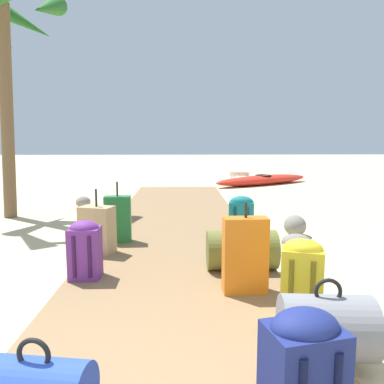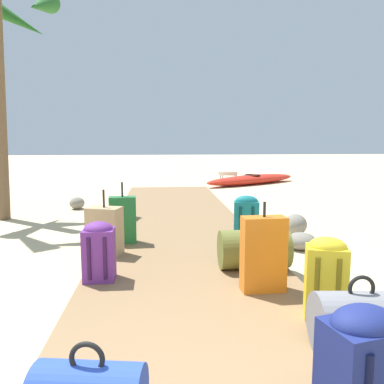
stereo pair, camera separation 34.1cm
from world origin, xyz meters
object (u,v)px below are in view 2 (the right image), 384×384
(backpack_navy, at_px, (361,372))
(suitcase_tan, at_px, (105,231))
(backpack_teal, at_px, (246,217))
(backpack_yellow, at_px, (326,276))
(duffel_bag_grey, at_px, (359,323))
(suitcase_green, at_px, (123,220))
(backpack_purple, at_px, (99,249))
(suitcase_orange, at_px, (263,254))
(duffel_bag_olive, at_px, (254,249))
(kayak, at_px, (252,179))
(lounge_chair, at_px, (229,171))

(backpack_navy, bearing_deg, suitcase_tan, 116.76)
(backpack_teal, bearing_deg, backpack_yellow, -87.67)
(backpack_teal, bearing_deg, duffel_bag_grey, -88.11)
(duffel_bag_grey, height_order, suitcase_green, suitcase_green)
(backpack_purple, height_order, suitcase_orange, suitcase_orange)
(duffel_bag_olive, xyz_separation_m, suitcase_orange, (-0.07, -0.59, 0.13))
(suitcase_orange, bearing_deg, duffel_bag_grey, -72.95)
(suitcase_tan, height_order, suitcase_orange, suitcase_orange)
(suitcase_orange, distance_m, backpack_navy, 1.70)
(backpack_teal, distance_m, backpack_navy, 3.37)
(suitcase_tan, height_order, kayak, suitcase_tan)
(backpack_teal, bearing_deg, backpack_navy, -94.57)
(suitcase_orange, height_order, backpack_yellow, suitcase_orange)
(duffel_bag_olive, bearing_deg, suitcase_tan, 158.65)
(suitcase_orange, height_order, backpack_teal, suitcase_orange)
(backpack_yellow, bearing_deg, backpack_navy, -107.16)
(duffel_bag_grey, distance_m, lounge_chair, 10.78)
(lounge_chair, xyz_separation_m, kayak, (0.54, -1.12, -0.18))
(backpack_teal, height_order, suitcase_green, suitcase_green)
(suitcase_green, xyz_separation_m, kayak, (3.34, 6.88, -0.23))
(suitcase_tan, relative_size, kayak, 0.22)
(lounge_chair, bearing_deg, duffel_bag_grey, -96.08)
(duffel_bag_olive, height_order, backpack_purple, backpack_purple)
(duffel_bag_olive, distance_m, backpack_yellow, 1.17)
(backpack_teal, bearing_deg, suitcase_orange, -97.85)
(suitcase_orange, relative_size, backpack_navy, 1.27)
(suitcase_orange, xyz_separation_m, backpack_teal, (0.23, 1.66, -0.02))
(backpack_teal, bearing_deg, backpack_purple, -142.86)
(backpack_teal, relative_size, lounge_chair, 0.36)
(lounge_chair, bearing_deg, suitcase_orange, -98.56)
(suitcase_green, bearing_deg, suitcase_tan, -108.68)
(duffel_bag_grey, height_order, backpack_navy, backpack_navy)
(backpack_teal, distance_m, duffel_bag_grey, 2.70)
(lounge_chair, bearing_deg, suitcase_green, -109.33)
(backpack_purple, bearing_deg, duffel_bag_grey, -38.76)
(duffel_bag_olive, distance_m, suitcase_green, 1.79)
(backpack_yellow, distance_m, kayak, 9.27)
(backpack_teal, bearing_deg, duffel_bag_olive, -98.64)
(duffel_bag_grey, bearing_deg, backpack_purple, 141.24)
(suitcase_tan, height_order, backpack_teal, suitcase_tan)
(backpack_purple, distance_m, kayak, 8.88)
(backpack_purple, bearing_deg, backpack_yellow, -27.68)
(backpack_purple, xyz_separation_m, suitcase_green, (0.10, 1.31, 0.01))
(backpack_teal, distance_m, kayak, 7.14)
(backpack_purple, height_order, kayak, backpack_purple)
(suitcase_orange, relative_size, kayak, 0.23)
(backpack_teal, bearing_deg, kayak, 75.66)
(backpack_purple, distance_m, lounge_chair, 9.75)
(backpack_purple, relative_size, duffel_bag_grey, 0.98)
(suitcase_tan, bearing_deg, backpack_navy, -63.24)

